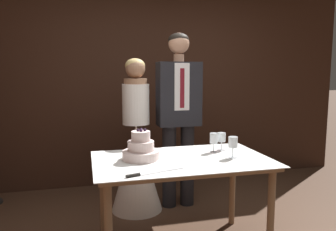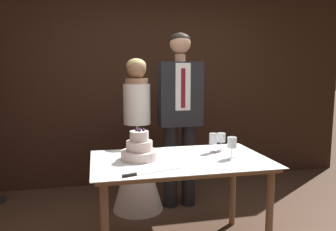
{
  "view_description": "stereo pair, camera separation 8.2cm",
  "coord_description": "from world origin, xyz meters",
  "px_view_note": "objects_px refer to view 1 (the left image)",
  "views": [
    {
      "loc": [
        -0.86,
        -2.19,
        1.47
      ],
      "look_at": [
        -0.13,
        0.71,
        1.07
      ],
      "focal_mm": 35.0,
      "sensor_mm": 36.0,
      "label": 1
    },
    {
      "loc": [
        -0.78,
        -2.21,
        1.47
      ],
      "look_at": [
        -0.13,
        0.71,
        1.07
      ],
      "focal_mm": 35.0,
      "sensor_mm": 36.0,
      "label": 2
    }
  ],
  "objects_px": {
    "cake_table": "(182,169)",
    "tiered_cake": "(141,149)",
    "wine_glass_near": "(221,138)",
    "groom": "(179,109)",
    "bride": "(136,156)",
    "wine_glass_middle": "(233,143)",
    "cake_knife": "(145,174)",
    "wine_glass_far": "(214,139)"
  },
  "relations": [
    {
      "from": "cake_table",
      "to": "tiered_cake",
      "type": "distance_m",
      "value": 0.37
    },
    {
      "from": "wine_glass_near",
      "to": "groom",
      "type": "bearing_deg",
      "value": 105.18
    },
    {
      "from": "bride",
      "to": "wine_glass_middle",
      "type": "bearing_deg",
      "value": -56.55
    },
    {
      "from": "cake_table",
      "to": "tiered_cake",
      "type": "bearing_deg",
      "value": 169.42
    },
    {
      "from": "cake_knife",
      "to": "wine_glass_far",
      "type": "xyz_separation_m",
      "value": [
        0.69,
        0.48,
        0.11
      ]
    },
    {
      "from": "cake_table",
      "to": "wine_glass_far",
      "type": "xyz_separation_m",
      "value": [
        0.33,
        0.14,
        0.2
      ]
    },
    {
      "from": "wine_glass_middle",
      "to": "groom",
      "type": "relative_size",
      "value": 0.09
    },
    {
      "from": "cake_table",
      "to": "wine_glass_near",
      "type": "relative_size",
      "value": 8.9
    },
    {
      "from": "cake_knife",
      "to": "wine_glass_near",
      "type": "bearing_deg",
      "value": 17.36
    },
    {
      "from": "tiered_cake",
      "to": "wine_glass_near",
      "type": "bearing_deg",
      "value": 9.75
    },
    {
      "from": "cake_table",
      "to": "bride",
      "type": "distance_m",
      "value": 0.93
    },
    {
      "from": "cake_table",
      "to": "wine_glass_near",
      "type": "xyz_separation_m",
      "value": [
        0.42,
        0.19,
        0.2
      ]
    },
    {
      "from": "cake_table",
      "to": "wine_glass_far",
      "type": "height_order",
      "value": "wine_glass_far"
    },
    {
      "from": "wine_glass_near",
      "to": "cake_table",
      "type": "bearing_deg",
      "value": -156.05
    },
    {
      "from": "groom",
      "to": "cake_table",
      "type": "bearing_deg",
      "value": -104.45
    },
    {
      "from": "wine_glass_far",
      "to": "groom",
      "type": "relative_size",
      "value": 0.09
    },
    {
      "from": "tiered_cake",
      "to": "cake_knife",
      "type": "bearing_deg",
      "value": -96.05
    },
    {
      "from": "wine_glass_middle",
      "to": "groom",
      "type": "xyz_separation_m",
      "value": [
        -0.18,
        0.97,
        0.17
      ]
    },
    {
      "from": "groom",
      "to": "wine_glass_near",
      "type": "bearing_deg",
      "value": -74.82
    },
    {
      "from": "wine_glass_middle",
      "to": "groom",
      "type": "distance_m",
      "value": 1.0
    },
    {
      "from": "wine_glass_middle",
      "to": "wine_glass_far",
      "type": "relative_size",
      "value": 1.03
    },
    {
      "from": "wine_glass_far",
      "to": "bride",
      "type": "height_order",
      "value": "bride"
    },
    {
      "from": "cake_knife",
      "to": "wine_glass_far",
      "type": "height_order",
      "value": "wine_glass_far"
    },
    {
      "from": "tiered_cake",
      "to": "groom",
      "type": "distance_m",
      "value": 1.02
    },
    {
      "from": "wine_glass_middle",
      "to": "cake_knife",
      "type": "bearing_deg",
      "value": -161.17
    },
    {
      "from": "tiered_cake",
      "to": "cake_knife",
      "type": "relative_size",
      "value": 0.68
    },
    {
      "from": "bride",
      "to": "groom",
      "type": "relative_size",
      "value": 0.86
    },
    {
      "from": "wine_glass_near",
      "to": "groom",
      "type": "xyz_separation_m",
      "value": [
        -0.19,
        0.71,
        0.18
      ]
    },
    {
      "from": "cake_knife",
      "to": "wine_glass_near",
      "type": "relative_size",
      "value": 2.74
    },
    {
      "from": "tiered_cake",
      "to": "wine_glass_middle",
      "type": "xyz_separation_m",
      "value": [
        0.73,
        -0.13,
        0.04
      ]
    },
    {
      "from": "wine_glass_middle",
      "to": "tiered_cake",
      "type": "bearing_deg",
      "value": 169.64
    },
    {
      "from": "cake_table",
      "to": "bride",
      "type": "relative_size",
      "value": 0.87
    },
    {
      "from": "wine_glass_middle",
      "to": "bride",
      "type": "relative_size",
      "value": 0.11
    },
    {
      "from": "bride",
      "to": "cake_table",
      "type": "bearing_deg",
      "value": -75.56
    },
    {
      "from": "cake_table",
      "to": "bride",
      "type": "bearing_deg",
      "value": 104.44
    },
    {
      "from": "tiered_cake",
      "to": "cake_knife",
      "type": "height_order",
      "value": "tiered_cake"
    },
    {
      "from": "cake_table",
      "to": "cake_knife",
      "type": "relative_size",
      "value": 3.25
    },
    {
      "from": "cake_table",
      "to": "wine_glass_middle",
      "type": "relative_size",
      "value": 8.09
    },
    {
      "from": "wine_glass_far",
      "to": "groom",
      "type": "distance_m",
      "value": 0.78
    },
    {
      "from": "tiered_cake",
      "to": "bride",
      "type": "distance_m",
      "value": 0.88
    },
    {
      "from": "wine_glass_near",
      "to": "wine_glass_far",
      "type": "bearing_deg",
      "value": -152.61
    },
    {
      "from": "cake_table",
      "to": "wine_glass_middle",
      "type": "xyz_separation_m",
      "value": [
        0.41,
        -0.07,
        0.21
      ]
    }
  ]
}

